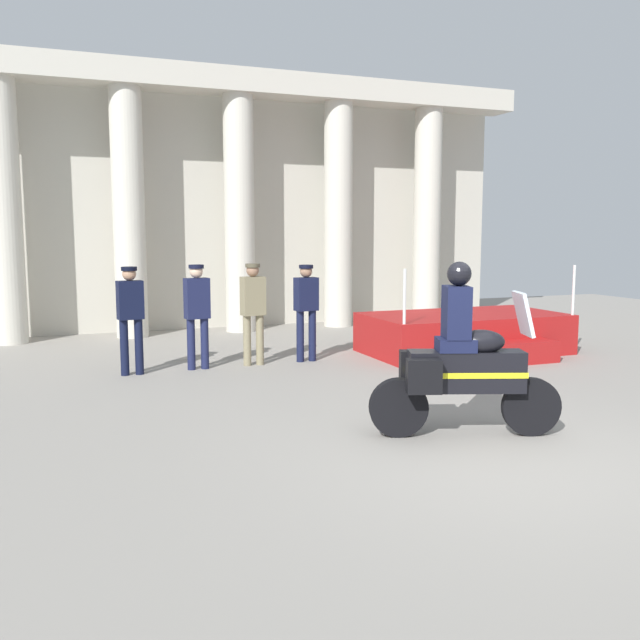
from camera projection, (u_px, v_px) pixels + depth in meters
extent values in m
plane|color=gray|center=(507.00, 460.00, 6.76)|extent=(28.00, 28.00, 0.00)
cube|color=beige|center=(229.00, 204.00, 16.04)|extent=(13.67, 0.30, 5.71)
cylinder|color=beige|center=(4.00, 213.00, 13.51)|extent=(0.66, 0.66, 5.14)
cylinder|color=beige|center=(129.00, 214.00, 14.36)|extent=(0.66, 0.66, 5.14)
cylinder|color=beige|center=(239.00, 215.00, 15.22)|extent=(0.66, 0.66, 5.14)
cylinder|color=beige|center=(338.00, 216.00, 16.07)|extent=(0.66, 0.66, 5.14)
cylinder|color=beige|center=(427.00, 217.00, 16.93)|extent=(0.66, 0.66, 5.14)
cube|color=beige|center=(237.00, 82.00, 14.86)|extent=(13.67, 0.86, 0.50)
cube|color=#A51919|center=(464.00, 333.00, 12.73)|extent=(3.59, 1.92, 0.72)
cube|color=#A51919|center=(503.00, 354.00, 11.64)|extent=(1.97, 0.50, 0.36)
cylinder|color=silver|center=(405.00, 297.00, 11.20)|extent=(0.05, 0.05, 0.90)
cylinder|color=silver|center=(574.00, 290.00, 12.44)|extent=(0.05, 0.05, 0.90)
cylinder|color=black|center=(124.00, 348.00, 10.69)|extent=(0.13, 0.13, 0.87)
cylinder|color=black|center=(139.00, 347.00, 10.77)|extent=(0.13, 0.13, 0.87)
cube|color=black|center=(130.00, 300.00, 10.64)|extent=(0.41, 0.27, 0.59)
sphere|color=tan|center=(129.00, 274.00, 10.59)|extent=(0.21, 0.21, 0.21)
cylinder|color=black|center=(129.00, 269.00, 10.58)|extent=(0.24, 0.24, 0.06)
cylinder|color=#191E42|center=(191.00, 344.00, 11.14)|extent=(0.13, 0.13, 0.83)
cylinder|color=#191E42|center=(205.00, 343.00, 11.22)|extent=(0.13, 0.13, 0.83)
cube|color=#191E42|center=(197.00, 298.00, 11.09)|extent=(0.41, 0.27, 0.65)
sphere|color=beige|center=(196.00, 272.00, 11.03)|extent=(0.21, 0.21, 0.21)
cylinder|color=black|center=(196.00, 267.00, 11.02)|extent=(0.24, 0.24, 0.06)
cylinder|color=#847A5B|center=(247.00, 341.00, 11.48)|extent=(0.13, 0.13, 0.84)
cylinder|color=#847A5B|center=(260.00, 340.00, 11.56)|extent=(0.13, 0.13, 0.84)
cube|color=#847A5B|center=(253.00, 296.00, 11.43)|extent=(0.41, 0.27, 0.64)
sphere|color=#997056|center=(253.00, 270.00, 11.38)|extent=(0.21, 0.21, 0.21)
cylinder|color=#4F4937|center=(253.00, 265.00, 11.37)|extent=(0.24, 0.24, 0.06)
cylinder|color=#141938|center=(300.00, 336.00, 11.82)|extent=(0.13, 0.13, 0.88)
cylinder|color=#141938|center=(312.00, 336.00, 11.90)|extent=(0.13, 0.13, 0.88)
cube|color=#141938|center=(306.00, 294.00, 11.77)|extent=(0.41, 0.27, 0.56)
sphere|color=#997056|center=(306.00, 271.00, 11.72)|extent=(0.21, 0.21, 0.21)
cylinder|color=black|center=(306.00, 267.00, 11.71)|extent=(0.24, 0.24, 0.06)
cylinder|color=black|center=(531.00, 407.00, 7.54)|extent=(0.64, 0.31, 0.64)
cylinder|color=black|center=(398.00, 407.00, 7.51)|extent=(0.65, 0.35, 0.64)
cube|color=black|center=(466.00, 371.00, 7.48)|extent=(1.27, 0.73, 0.44)
ellipsoid|color=black|center=(481.00, 342.00, 7.44)|extent=(0.60, 0.48, 0.26)
cube|color=yellow|center=(466.00, 373.00, 7.48)|extent=(1.30, 0.74, 0.06)
cube|color=silver|center=(523.00, 314.00, 7.41)|extent=(0.29, 0.43, 0.47)
cube|color=black|center=(416.00, 367.00, 7.72)|extent=(0.40, 0.29, 0.36)
cube|color=black|center=(424.00, 376.00, 7.21)|extent=(0.40, 0.29, 0.36)
cube|color=#141938|center=(456.00, 345.00, 7.44)|extent=(0.49, 0.46, 0.14)
cube|color=#141938|center=(456.00, 312.00, 7.39)|extent=(0.37, 0.43, 0.56)
sphere|color=black|center=(459.00, 274.00, 7.34)|extent=(0.26, 0.26, 0.26)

